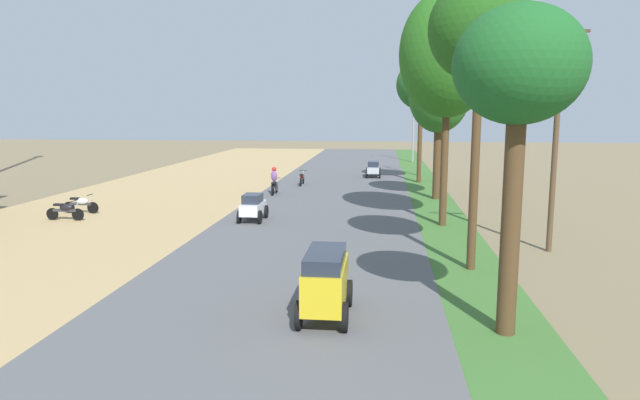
% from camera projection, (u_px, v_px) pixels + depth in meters
% --- Properties ---
extents(parked_motorbike_third, '(1.80, 0.54, 0.94)m').
position_uv_depth(parked_motorbike_third, '(65.00, 210.00, 26.03)').
color(parked_motorbike_third, black).
rests_on(parked_motorbike_third, dirt_shoulder).
extents(parked_motorbike_fourth, '(1.80, 0.54, 0.94)m').
position_uv_depth(parked_motorbike_fourth, '(81.00, 203.00, 27.84)').
color(parked_motorbike_fourth, black).
rests_on(parked_motorbike_fourth, dirt_shoulder).
extents(median_tree_nearest, '(2.80, 2.80, 7.24)m').
position_uv_depth(median_tree_nearest, '(519.00, 72.00, 12.00)').
color(median_tree_nearest, '#4C351E').
rests_on(median_tree_nearest, median_strip).
extents(median_tree_second, '(3.13, 3.13, 8.99)m').
position_uv_depth(median_tree_second, '(481.00, 31.00, 16.97)').
color(median_tree_second, '#4C351E').
rests_on(median_tree_second, median_strip).
extents(median_tree_third, '(4.11, 4.11, 10.02)m').
position_uv_depth(median_tree_third, '(448.00, 54.00, 23.85)').
color(median_tree_third, '#4C351E').
rests_on(median_tree_third, median_strip).
extents(median_tree_fourth, '(3.37, 3.37, 7.96)m').
position_uv_depth(median_tree_fourth, '(439.00, 96.00, 31.50)').
color(median_tree_fourth, '#4C351E').
rests_on(median_tree_fourth, median_strip).
extents(median_tree_fifth, '(3.42, 3.42, 8.43)m').
position_uv_depth(median_tree_fifth, '(421.00, 85.00, 38.78)').
color(median_tree_fifth, '#4C351E').
rests_on(median_tree_fifth, median_strip).
extents(streetlamp_near, '(3.16, 0.20, 7.51)m').
position_uv_depth(streetlamp_near, '(422.00, 119.00, 42.95)').
color(streetlamp_near, gray).
rests_on(streetlamp_near, median_strip).
extents(streetlamp_mid, '(3.16, 0.20, 7.79)m').
position_uv_depth(streetlamp_mid, '(414.00, 116.00, 54.84)').
color(streetlamp_mid, gray).
rests_on(streetlamp_mid, median_strip).
extents(utility_pole_near, '(1.80, 0.20, 8.24)m').
position_uv_depth(utility_pole_near, '(556.00, 132.00, 19.96)').
color(utility_pole_near, brown).
rests_on(utility_pole_near, ground).
extents(car_van_yellow, '(1.19, 2.41, 1.67)m').
position_uv_depth(car_van_yellow, '(326.00, 280.00, 13.71)').
color(car_van_yellow, gold).
rests_on(car_van_yellow, road_strip).
extents(car_hatchback_white, '(1.04, 2.00, 1.23)m').
position_uv_depth(car_hatchback_white, '(253.00, 206.00, 25.82)').
color(car_hatchback_white, silver).
rests_on(car_hatchback_white, road_strip).
extents(car_sedan_silver, '(1.10, 2.26, 1.19)m').
position_uv_depth(car_sedan_silver, '(373.00, 168.00, 42.70)').
color(car_sedan_silver, '#B7BCC1').
rests_on(car_sedan_silver, road_strip).
extents(motorbike_ahead_second, '(0.54, 1.80, 1.66)m').
position_uv_depth(motorbike_ahead_second, '(275.00, 181.00, 33.93)').
color(motorbike_ahead_second, black).
rests_on(motorbike_ahead_second, road_strip).
extents(motorbike_ahead_third, '(0.54, 1.80, 0.94)m').
position_uv_depth(motorbike_ahead_third, '(302.00, 178.00, 38.21)').
color(motorbike_ahead_third, black).
rests_on(motorbike_ahead_third, road_strip).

